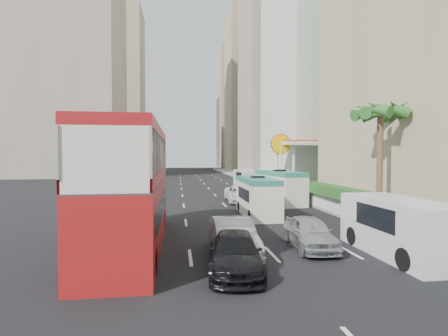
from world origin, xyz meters
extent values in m
plane|color=black|center=(0.00, 0.00, 0.00)|extent=(200.00, 200.00, 0.00)
cube|color=#A11717|center=(-6.00, 0.00, 2.53)|extent=(2.50, 11.00, 5.06)
imported|color=#B1B3B8|center=(-1.93, -1.94, 0.00)|extent=(1.52, 4.33, 1.43)
imported|color=#B1B3B8|center=(1.42, -1.33, 0.00)|extent=(1.84, 4.02, 1.33)
imported|color=black|center=(-2.16, -3.76, 0.00)|extent=(2.23, 4.45, 1.24)
imported|color=silver|center=(1.17, 13.42, 0.00)|extent=(2.53, 5.18, 1.42)
cube|color=silver|center=(1.05, 6.76, 1.23)|extent=(1.86, 5.55, 2.46)
cube|color=silver|center=(4.21, 12.37, 1.31)|extent=(2.90, 6.15, 2.62)
cube|color=silver|center=(4.50, -2.78, 1.09)|extent=(2.22, 5.46, 2.18)
cube|color=silver|center=(4.12, 24.91, 1.10)|extent=(2.61, 5.65, 2.20)
cube|color=#99968C|center=(9.00, 25.00, 0.09)|extent=(6.00, 120.00, 0.18)
cube|color=silver|center=(6.20, 14.00, 0.68)|extent=(0.30, 44.00, 1.00)
cube|color=#2D6626|center=(6.20, 14.00, 1.53)|extent=(1.10, 44.00, 0.70)
cylinder|color=brown|center=(7.80, 4.00, 3.38)|extent=(0.36, 0.36, 6.40)
cube|color=silver|center=(10.00, 23.00, 2.75)|extent=(6.50, 8.00, 5.50)
cube|color=#B6A28F|center=(18.00, 58.00, 25.00)|extent=(16.00, 16.00, 50.00)
cube|color=tan|center=(17.00, 82.00, 22.00)|extent=(14.00, 14.00, 44.00)
cube|color=#B6A28F|center=(17.00, 104.00, 20.00)|extent=(14.00, 14.00, 40.00)
cube|color=#B6A28F|center=(-24.00, 55.00, 26.00)|extent=(18.00, 18.00, 52.00)
cube|color=tan|center=(-22.00, 90.00, 23.00)|extent=(16.00, 16.00, 46.00)
camera|label=1|loc=(-4.07, -15.22, 3.88)|focal=28.00mm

